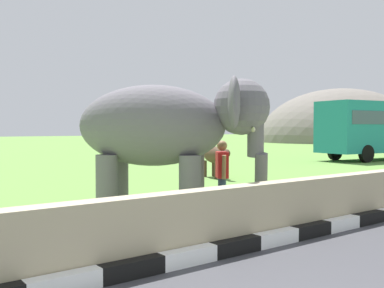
{
  "coord_description": "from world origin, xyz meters",
  "views": [
    {
      "loc": [
        -2.71,
        -1.1,
        1.92
      ],
      "look_at": [
        2.91,
        6.32,
        1.6
      ],
      "focal_mm": 41.99,
      "sensor_mm": 36.0,
      "label": 1
    }
  ],
  "objects": [
    {
      "name": "cow_near",
      "position": [
        8.53,
        12.24,
        0.87
      ],
      "size": [
        0.9,
        1.93,
        1.23
      ],
      "color": "#473323",
      "rests_on": "ground_plane"
    },
    {
      "name": "striped_curb",
      "position": [
        -0.35,
        3.89,
        0.12
      ],
      "size": [
        16.2,
        0.2,
        0.24
      ],
      "color": "white",
      "rests_on": "ground_plane"
    },
    {
      "name": "person_handler",
      "position": [
        3.87,
        6.47,
        0.93
      ],
      "size": [
        0.42,
        0.61,
        1.66
      ],
      "color": "navy",
      "rests_on": "ground_plane"
    },
    {
      "name": "hill_east",
      "position": [
        55.0,
        38.36,
        0.0
      ],
      "size": [
        27.29,
        21.83,
        15.57
      ],
      "color": "slate",
      "rests_on": "ground_plane"
    },
    {
      "name": "barrier_parapet",
      "position": [
        2.0,
        4.19,
        0.5
      ],
      "size": [
        28.0,
        0.36,
        1.0
      ],
      "primitive_type": "cube",
      "color": "tan",
      "rests_on": "ground_plane"
    },
    {
      "name": "elephant",
      "position": [
        2.57,
        6.67,
        1.93
      ],
      "size": [
        3.87,
        3.8,
        2.95
      ],
      "color": "slate",
      "rests_on": "ground_plane"
    },
    {
      "name": "bus_teal",
      "position": [
        23.53,
        13.84,
        2.08
      ],
      "size": [
        9.68,
        3.72,
        3.5
      ],
      "color": "teal",
      "rests_on": "ground_plane"
    }
  ]
}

